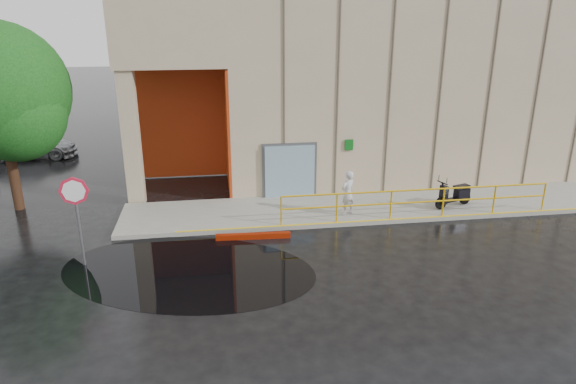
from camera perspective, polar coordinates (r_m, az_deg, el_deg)
name	(u,v)px	position (r m, az deg, el deg)	size (l,w,h in m)	color
ground	(314,272)	(14.61, 2.89, -8.88)	(120.00, 120.00, 0.00)	black
sidewalk	(396,206)	(19.56, 11.89, -1.49)	(20.00, 3.00, 0.15)	gray
building	(377,73)	(24.95, 9.88, 12.91)	(20.00, 10.17, 8.00)	tan
guardrail	(417,203)	(18.27, 14.17, -1.16)	(9.56, 0.06, 1.03)	#DBA50B
person	(348,193)	(17.97, 6.66, -0.12)	(0.58, 0.38, 1.59)	silver
scooter	(455,188)	(19.58, 18.05, 0.41)	(1.64, 0.96, 1.24)	black
stop_sign	(76,202)	(15.33, -22.54, -1.06)	(0.80, 0.11, 2.68)	slate
red_curb	(253,236)	(16.61, -3.89, -4.90)	(2.40, 0.18, 0.18)	#791502
puddle	(188,270)	(14.94, -11.08, -8.56)	(7.29, 4.48, 0.01)	black
car_c	(30,145)	(28.58, -26.77, 4.64)	(1.79, 4.40, 1.28)	#A0A3A7
tree_near	(3,97)	(20.39, -29.14, 9.23)	(4.75, 4.75, 6.72)	black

